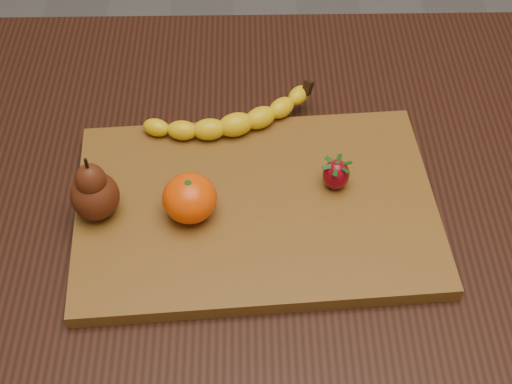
{
  "coord_description": "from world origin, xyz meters",
  "views": [
    {
      "loc": [
        0.04,
        -0.64,
        1.47
      ],
      "look_at": [
        0.05,
        -0.07,
        0.8
      ],
      "focal_mm": 50.0,
      "sensor_mm": 36.0,
      "label": 1
    }
  ],
  "objects_px": {
    "table": "(220,217)",
    "cutting_board": "(256,207)",
    "pear": "(93,187)",
    "mandarin": "(190,198)"
  },
  "relations": [
    {
      "from": "cutting_board",
      "to": "pear",
      "type": "relative_size",
      "value": 4.84
    },
    {
      "from": "cutting_board",
      "to": "mandarin",
      "type": "distance_m",
      "value": 0.09
    },
    {
      "from": "pear",
      "to": "mandarin",
      "type": "height_order",
      "value": "pear"
    },
    {
      "from": "table",
      "to": "pear",
      "type": "xyz_separation_m",
      "value": [
        -0.14,
        -0.08,
        0.16
      ]
    },
    {
      "from": "table",
      "to": "mandarin",
      "type": "xyz_separation_m",
      "value": [
        -0.03,
        -0.09,
        0.15
      ]
    },
    {
      "from": "cutting_board",
      "to": "mandarin",
      "type": "relative_size",
      "value": 6.7
    },
    {
      "from": "cutting_board",
      "to": "mandarin",
      "type": "height_order",
      "value": "mandarin"
    },
    {
      "from": "table",
      "to": "cutting_board",
      "type": "bearing_deg",
      "value": -53.64
    },
    {
      "from": "table",
      "to": "cutting_board",
      "type": "xyz_separation_m",
      "value": [
        0.05,
        -0.07,
        0.11
      ]
    },
    {
      "from": "cutting_board",
      "to": "pear",
      "type": "bearing_deg",
      "value": 179.54
    }
  ]
}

